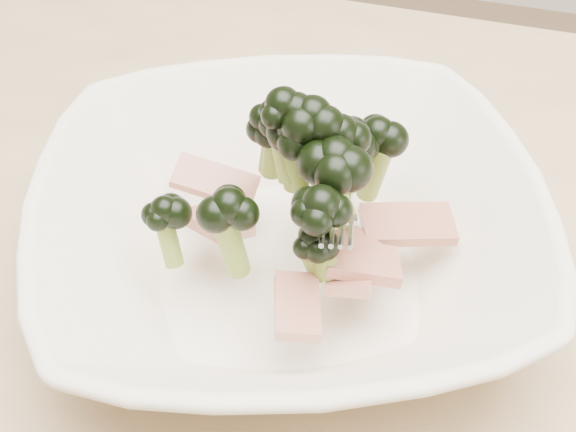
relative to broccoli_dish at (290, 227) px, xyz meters
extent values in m
cube|color=tan|center=(0.12, -0.02, -0.06)|extent=(1.20, 0.80, 0.04)
cylinder|color=tan|center=(-0.43, 0.33, -0.44)|extent=(0.06, 0.06, 0.71)
imported|color=beige|center=(0.00, 0.00, 0.00)|extent=(0.39, 0.39, 0.07)
cylinder|color=olive|center=(-0.02, 0.03, 0.03)|extent=(0.02, 0.02, 0.04)
ellipsoid|color=black|center=(-0.02, 0.03, 0.05)|extent=(0.03, 0.03, 0.02)
cylinder|color=olive|center=(-0.02, 0.03, 0.03)|extent=(0.02, 0.02, 0.04)
ellipsoid|color=black|center=(-0.02, 0.03, 0.06)|extent=(0.03, 0.03, 0.02)
cylinder|color=olive|center=(0.03, 0.00, 0.03)|extent=(0.03, 0.03, 0.05)
ellipsoid|color=black|center=(0.03, 0.00, 0.06)|extent=(0.04, 0.04, 0.03)
cylinder|color=olive|center=(0.02, 0.03, 0.02)|extent=(0.02, 0.02, 0.04)
ellipsoid|color=black|center=(0.02, 0.03, 0.05)|extent=(0.04, 0.04, 0.03)
cylinder|color=olive|center=(0.03, -0.03, 0.03)|extent=(0.03, 0.02, 0.05)
ellipsoid|color=black|center=(0.03, -0.03, 0.05)|extent=(0.04, 0.04, 0.03)
cylinder|color=olive|center=(0.01, 0.01, 0.05)|extent=(0.03, 0.02, 0.04)
ellipsoid|color=black|center=(0.01, 0.01, 0.07)|extent=(0.04, 0.04, 0.03)
cylinder|color=olive|center=(0.00, 0.02, 0.04)|extent=(0.03, 0.02, 0.04)
ellipsoid|color=black|center=(0.00, 0.02, 0.06)|extent=(0.04, 0.04, 0.03)
cylinder|color=olive|center=(0.02, 0.01, 0.04)|extent=(0.02, 0.02, 0.05)
ellipsoid|color=black|center=(0.02, 0.01, 0.07)|extent=(0.04, 0.04, 0.03)
cylinder|color=olive|center=(-0.01, 0.01, 0.05)|extent=(0.02, 0.02, 0.05)
ellipsoid|color=black|center=(-0.01, 0.01, 0.08)|extent=(0.03, 0.03, 0.03)
cylinder|color=olive|center=(-0.06, -0.04, 0.01)|extent=(0.02, 0.02, 0.04)
ellipsoid|color=black|center=(-0.06, -0.04, 0.03)|extent=(0.03, 0.03, 0.02)
cylinder|color=olive|center=(0.04, 0.05, 0.01)|extent=(0.02, 0.02, 0.05)
ellipsoid|color=black|center=(0.04, 0.05, 0.04)|extent=(0.04, 0.04, 0.03)
cylinder|color=olive|center=(0.00, 0.01, 0.04)|extent=(0.02, 0.02, 0.03)
ellipsoid|color=black|center=(0.00, 0.01, 0.06)|extent=(0.04, 0.04, 0.03)
cylinder|color=olive|center=(0.03, -0.04, 0.01)|extent=(0.02, 0.01, 0.03)
ellipsoid|color=black|center=(0.03, -0.04, 0.03)|extent=(0.03, 0.03, 0.02)
cylinder|color=olive|center=(-0.02, -0.05, 0.02)|extent=(0.02, 0.02, 0.04)
ellipsoid|color=black|center=(-0.02, -0.05, 0.05)|extent=(0.03, 0.03, 0.03)
cube|color=maroon|center=(0.05, -0.03, 0.00)|extent=(0.03, 0.05, 0.02)
cube|color=maroon|center=(0.05, -0.02, 0.01)|extent=(0.05, 0.04, 0.02)
cube|color=maroon|center=(0.02, -0.06, 0.01)|extent=(0.04, 0.05, 0.01)
cube|color=maroon|center=(0.07, 0.02, 0.00)|extent=(0.06, 0.05, 0.01)
cube|color=maroon|center=(0.03, -0.02, 0.01)|extent=(0.04, 0.05, 0.02)
cube|color=maroon|center=(-0.06, 0.03, 0.00)|extent=(0.05, 0.03, 0.02)
cube|color=maroon|center=(-0.04, -0.01, 0.00)|extent=(0.05, 0.05, 0.03)
camera|label=1|loc=(0.11, -0.34, 0.32)|focal=50.00mm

